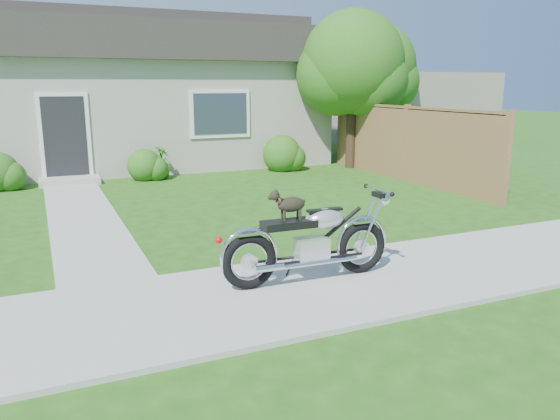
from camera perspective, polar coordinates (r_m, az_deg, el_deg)
The scene contains 10 objects.
ground at distance 6.33m, azimuth -2.38°, elevation -9.12°, with size 80.00×80.00×0.00m, color #235114.
sidewalk at distance 6.32m, azimuth -2.38°, elevation -8.95°, with size 24.00×2.20×0.04m, color #9E9B93.
walkway at distance 10.74m, azimuth -19.96°, elevation -0.53°, with size 1.20×8.00×0.03m, color #9E9B93.
house at distance 17.58m, azimuth -17.39°, elevation 11.69°, with size 12.60×7.03×4.50m.
fence at distance 14.11m, azimuth 13.00°, elevation 6.80°, with size 0.12×6.62×1.90m.
tree_near at distance 15.98m, azimuth 8.13°, elevation 14.54°, with size 2.91×2.89×4.44m.
tree_far at distance 18.53m, azimuth 10.01°, elevation 14.11°, with size 2.87×2.85×4.37m.
shrub_row at distance 14.17m, azimuth -18.02°, elevation 4.43°, with size 10.33×1.08×1.08m.
potted_plant_right at distance 14.44m, azimuth -12.29°, elevation 4.89°, with size 0.47×0.47×0.84m, color #2D651B.
motorcycle_with_dog at distance 6.60m, azimuth 3.28°, elevation -3.17°, with size 2.22×0.60×1.15m.
Camera 1 is at (-2.15, -5.46, 2.38)m, focal length 35.00 mm.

